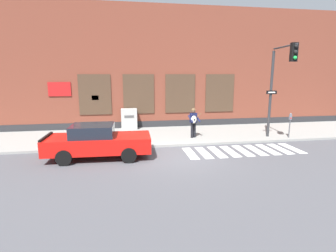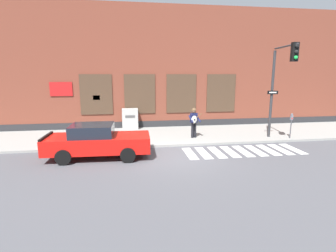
{
  "view_description": "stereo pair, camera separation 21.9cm",
  "coord_description": "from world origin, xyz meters",
  "px_view_note": "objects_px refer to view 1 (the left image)",
  "views": [
    {
      "loc": [
        -2.43,
        -11.26,
        3.74
      ],
      "look_at": [
        -0.19,
        2.04,
        1.06
      ],
      "focal_mm": 28.0,
      "sensor_mm": 36.0,
      "label": 1
    },
    {
      "loc": [
        -2.21,
        -11.29,
        3.74
      ],
      "look_at": [
        -0.19,
        2.04,
        1.06
      ],
      "focal_mm": 28.0,
      "sensor_mm": 36.0,
      "label": 2
    }
  ],
  "objects_px": {
    "traffic_light": "(280,76)",
    "parking_meter": "(290,122)",
    "busker": "(194,121)",
    "red_car": "(98,141)",
    "utility_box": "(129,119)"
  },
  "relations": [
    {
      "from": "traffic_light",
      "to": "parking_meter",
      "type": "xyz_separation_m",
      "value": [
        1.15,
        0.43,
        -2.56
      ]
    },
    {
      "from": "busker",
      "to": "traffic_light",
      "type": "relative_size",
      "value": 0.33
    },
    {
      "from": "busker",
      "to": "traffic_light",
      "type": "bearing_deg",
      "value": -17.42
    },
    {
      "from": "red_car",
      "to": "traffic_light",
      "type": "relative_size",
      "value": 0.92
    },
    {
      "from": "red_car",
      "to": "traffic_light",
      "type": "bearing_deg",
      "value": 7.16
    },
    {
      "from": "busker",
      "to": "utility_box",
      "type": "xyz_separation_m",
      "value": [
        -3.6,
        3.03,
        -0.29
      ]
    },
    {
      "from": "red_car",
      "to": "parking_meter",
      "type": "height_order",
      "value": "parking_meter"
    },
    {
      "from": "busker",
      "to": "parking_meter",
      "type": "relative_size",
      "value": 1.19
    },
    {
      "from": "traffic_light",
      "to": "utility_box",
      "type": "distance_m",
      "value": 9.47
    },
    {
      "from": "traffic_light",
      "to": "utility_box",
      "type": "xyz_separation_m",
      "value": [
        -7.91,
        4.39,
        -2.81
      ]
    },
    {
      "from": "busker",
      "to": "parking_meter",
      "type": "bearing_deg",
      "value": -9.64
    },
    {
      "from": "busker",
      "to": "utility_box",
      "type": "relative_size",
      "value": 1.24
    },
    {
      "from": "red_car",
      "to": "parking_meter",
      "type": "xyz_separation_m",
      "value": [
        10.59,
        1.61,
        0.29
      ]
    },
    {
      "from": "traffic_light",
      "to": "utility_box",
      "type": "height_order",
      "value": "traffic_light"
    },
    {
      "from": "traffic_light",
      "to": "parking_meter",
      "type": "relative_size",
      "value": 3.55
    }
  ]
}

